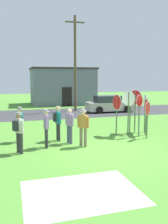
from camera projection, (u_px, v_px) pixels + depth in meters
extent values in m
plane|color=#518E33|center=(108.00, 152.00, 10.30)|extent=(80.00, 80.00, 0.00)
cube|color=#38383A|center=(58.00, 113.00, 21.47)|extent=(60.00, 6.40, 0.01)
cube|color=#ADAAA3|center=(82.00, 192.00, 6.65)|extent=(3.20, 2.40, 0.01)
cube|color=slate|center=(62.00, 87.00, 28.94)|extent=(7.19, 4.98, 4.09)
cube|color=#383333|center=(62.00, 69.00, 28.64)|extent=(7.39, 5.18, 0.20)
cube|color=black|center=(67.00, 97.00, 26.70)|extent=(1.10, 0.08, 2.10)
cylinder|color=brown|center=(75.00, 64.00, 22.37)|extent=(0.24, 0.24, 8.72)
cube|color=brown|center=(75.00, 22.00, 21.84)|extent=(1.80, 0.12, 0.12)
cube|color=#B7B2A3|center=(110.00, 106.00, 22.36)|extent=(4.33, 1.88, 0.76)
cube|color=#2D333D|center=(107.00, 99.00, 22.20)|extent=(2.26, 1.57, 0.60)
cylinder|color=black|center=(119.00, 107.00, 23.60)|extent=(0.64, 0.23, 0.64)
cylinder|color=black|center=(127.00, 109.00, 21.88)|extent=(0.64, 0.23, 0.64)
cylinder|color=black|center=(93.00, 108.00, 22.90)|extent=(0.64, 0.23, 0.64)
cylinder|color=black|center=(99.00, 110.00, 21.18)|extent=(0.64, 0.23, 0.64)
cylinder|color=#51664C|center=(130.00, 114.00, 13.49)|extent=(0.09, 0.09, 2.22)
cylinder|color=white|center=(130.00, 100.00, 13.37)|extent=(0.25, 0.69, 0.72)
cylinder|color=red|center=(130.00, 100.00, 13.37)|extent=(0.23, 0.64, 0.67)
cylinder|color=#51664C|center=(128.00, 114.00, 12.98)|extent=(0.09, 0.09, 2.37)
cylinder|color=white|center=(129.00, 99.00, 12.86)|extent=(0.37, 0.73, 0.80)
cylinder|color=red|center=(129.00, 99.00, 12.87)|extent=(0.34, 0.67, 0.74)
cylinder|color=#51664C|center=(146.00, 118.00, 13.22)|extent=(0.14, 0.09, 1.92)
cylinder|color=white|center=(147.00, 106.00, 13.13)|extent=(0.16, 0.72, 0.73)
cylinder|color=red|center=(147.00, 106.00, 13.13)|extent=(0.16, 0.67, 0.67)
cylinder|color=#51664C|center=(139.00, 116.00, 12.84)|extent=(0.12, 0.13, 2.21)
cylinder|color=white|center=(139.00, 101.00, 12.72)|extent=(0.57, 0.34, 0.64)
cylinder|color=red|center=(140.00, 101.00, 12.71)|extent=(0.53, 0.32, 0.60)
cylinder|color=#51664C|center=(117.00, 116.00, 13.11)|extent=(0.12, 0.08, 2.17)
cylinder|color=white|center=(117.00, 102.00, 13.01)|extent=(0.15, 0.84, 0.85)
cylinder|color=red|center=(117.00, 102.00, 13.00)|extent=(0.14, 0.78, 0.79)
cylinder|color=#51664C|center=(135.00, 112.00, 13.83)|extent=(0.10, 0.10, 2.38)
cylinder|color=white|center=(135.00, 97.00, 13.72)|extent=(0.45, 0.71, 0.83)
cylinder|color=red|center=(135.00, 97.00, 13.71)|extent=(0.42, 0.66, 0.77)
cylinder|color=#51664C|center=(147.00, 120.00, 12.46)|extent=(0.10, 0.10, 1.89)
cylinder|color=white|center=(148.00, 108.00, 12.37)|extent=(0.57, 0.49, 0.74)
cylinder|color=red|center=(148.00, 108.00, 12.36)|extent=(0.53, 0.45, 0.69)
cylinder|color=#51664C|center=(145.00, 114.00, 13.92)|extent=(0.08, 0.08, 2.11)
cylinder|color=white|center=(145.00, 102.00, 13.82)|extent=(0.20, 0.81, 0.83)
cylinder|color=red|center=(146.00, 102.00, 13.82)|extent=(0.19, 0.75, 0.76)
cylinder|color=#2D2D33|center=(58.00, 132.00, 12.18)|extent=(0.14, 0.14, 0.88)
cylinder|color=#2D2D33|center=(59.00, 132.00, 11.97)|extent=(0.14, 0.14, 0.88)
cube|color=teal|center=(58.00, 118.00, 11.97)|extent=(0.25, 0.38, 0.58)
cylinder|color=teal|center=(57.00, 117.00, 12.20)|extent=(0.09, 0.09, 0.52)
cylinder|color=teal|center=(59.00, 119.00, 11.75)|extent=(0.09, 0.09, 0.52)
sphere|color=beige|center=(58.00, 109.00, 11.91)|extent=(0.21, 0.21, 0.21)
cylinder|color=beige|center=(58.00, 108.00, 11.91)|extent=(0.31, 0.32, 0.02)
cylinder|color=beige|center=(58.00, 107.00, 11.90)|extent=(0.19, 0.19, 0.09)
cube|color=#232328|center=(55.00, 117.00, 11.91)|extent=(0.16, 0.27, 0.40)
cylinder|color=#7A6B56|center=(81.00, 137.00, 11.08)|extent=(0.14, 0.14, 0.88)
cylinder|color=#7A6B56|center=(85.00, 137.00, 10.99)|extent=(0.14, 0.14, 0.88)
cube|color=#B27533|center=(83.00, 121.00, 10.93)|extent=(0.42, 0.40, 0.58)
cylinder|color=#B27533|center=(78.00, 122.00, 11.03)|extent=(0.09, 0.09, 0.52)
cylinder|color=#B27533|center=(88.00, 122.00, 10.83)|extent=(0.09, 0.09, 0.52)
sphere|color=beige|center=(83.00, 112.00, 10.87)|extent=(0.21, 0.21, 0.21)
cylinder|color=gray|center=(83.00, 111.00, 10.86)|extent=(0.31, 0.31, 0.02)
cylinder|color=gray|center=(83.00, 110.00, 10.85)|extent=(0.19, 0.19, 0.09)
cylinder|color=#2D2D33|center=(46.00, 137.00, 10.98)|extent=(0.14, 0.14, 0.88)
cylinder|color=#2D2D33|center=(47.00, 139.00, 10.77)|extent=(0.14, 0.14, 0.88)
cube|color=#9E7AB2|center=(46.00, 122.00, 10.77)|extent=(0.25, 0.38, 0.58)
cylinder|color=#9E7AB2|center=(46.00, 122.00, 11.01)|extent=(0.09, 0.09, 0.52)
cylinder|color=#9E7AB2|center=(46.00, 124.00, 10.54)|extent=(0.09, 0.09, 0.52)
sphere|color=beige|center=(46.00, 113.00, 10.71)|extent=(0.21, 0.21, 0.21)
cylinder|color=gray|center=(46.00, 112.00, 10.70)|extent=(0.32, 0.31, 0.02)
cylinder|color=gray|center=(46.00, 111.00, 10.70)|extent=(0.19, 0.19, 0.09)
cylinder|color=#4C5670|center=(68.00, 134.00, 11.65)|extent=(0.14, 0.14, 0.88)
cylinder|color=#4C5670|center=(71.00, 135.00, 11.48)|extent=(0.14, 0.14, 0.88)
cube|color=#9E7AB2|center=(69.00, 119.00, 11.46)|extent=(0.34, 0.42, 0.58)
cylinder|color=#9E7AB2|center=(67.00, 119.00, 11.65)|extent=(0.09, 0.09, 0.52)
cylinder|color=#9E7AB2|center=(72.00, 121.00, 11.28)|extent=(0.09, 0.09, 0.52)
sphere|color=beige|center=(69.00, 111.00, 11.40)|extent=(0.21, 0.21, 0.21)
cylinder|color=#2D2D33|center=(18.00, 143.00, 10.11)|extent=(0.14, 0.14, 0.88)
cylinder|color=#2D2D33|center=(21.00, 144.00, 9.96)|extent=(0.14, 0.14, 0.88)
cube|color=beige|center=(19.00, 126.00, 9.93)|extent=(0.38, 0.42, 0.58)
cylinder|color=beige|center=(16.00, 126.00, 10.09)|extent=(0.09, 0.09, 0.52)
cylinder|color=beige|center=(22.00, 127.00, 9.78)|extent=(0.09, 0.09, 0.52)
sphere|color=#9E7051|center=(19.00, 116.00, 9.87)|extent=(0.21, 0.21, 0.21)
cylinder|color=gray|center=(19.00, 115.00, 9.87)|extent=(0.32, 0.32, 0.02)
cylinder|color=gray|center=(19.00, 113.00, 9.86)|extent=(0.19, 0.19, 0.09)
cube|color=#232328|center=(15.00, 126.00, 9.80)|extent=(0.26, 0.29, 0.40)
cylinder|color=#2D2D33|center=(20.00, 133.00, 11.94)|extent=(0.14, 0.14, 0.88)
cylinder|color=#2D2D33|center=(21.00, 133.00, 11.76)|extent=(0.14, 0.14, 0.88)
cube|color=teal|center=(20.00, 118.00, 11.75)|extent=(0.33, 0.41, 0.58)
cylinder|color=teal|center=(18.00, 118.00, 11.94)|extent=(0.09, 0.09, 0.52)
cylinder|color=teal|center=(22.00, 119.00, 11.56)|extent=(0.09, 0.09, 0.52)
sphere|color=beige|center=(20.00, 110.00, 11.69)|extent=(0.21, 0.21, 0.21)
cylinder|color=gray|center=(20.00, 109.00, 11.68)|extent=(0.32, 0.32, 0.02)
cylinder|color=gray|center=(20.00, 108.00, 11.67)|extent=(0.19, 0.19, 0.09)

